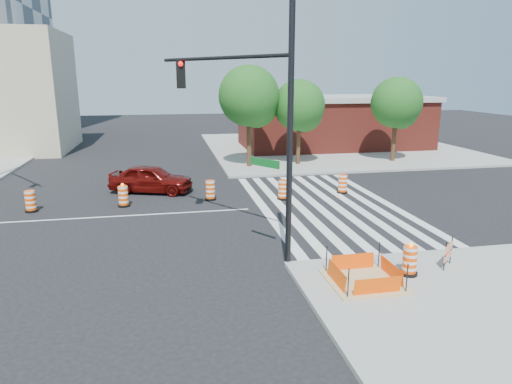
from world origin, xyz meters
The scene contains 18 objects.
ground centered at (0.00, 0.00, 0.00)m, with size 120.00×120.00×0.00m, color black.
sidewalk_ne centered at (18.00, 18.00, 0.07)m, with size 22.00×22.00×0.15m, color gray.
crosswalk_east centered at (10.95, 0.00, 0.01)m, with size 6.75×13.50×0.01m.
lane_centerline centered at (0.00, 0.00, 0.01)m, with size 14.00×0.12×0.01m, color silver.
excavation_pit centered at (9.00, -9.00, 0.22)m, with size 2.20×2.20×0.90m.
brick_storefront centered at (18.00, 18.00, 2.32)m, with size 16.50×8.50×4.60m.
red_coupe centered at (2.32, 4.35, 0.77)m, with size 1.83×4.55×1.55m, color #500906.
signal_pole_se centered at (6.08, -5.48, 5.33)m, with size 3.92×5.47×8.71m.
pit_drum centered at (10.61, -8.78, 0.60)m, with size 0.55×0.55×1.08m.
barricade centered at (12.18, -8.45, 0.68)m, with size 0.63×0.57×0.96m.
tree_north_c centered at (8.96, 10.24, 4.75)m, with size 4.16×4.16×7.07m.
tree_north_d centered at (12.55, 10.29, 4.11)m, with size 3.60×3.60×6.12m.
tree_north_e centered at (19.88, 10.18, 4.22)m, with size 3.70×3.70×6.29m.
median_drum_2 centered at (-3.23, 1.58, 0.48)m, with size 0.60×0.60×1.02m.
median_drum_3 centered at (1.03, 1.68, 0.49)m, with size 0.60×0.60×1.18m.
median_drum_4 centered at (5.38, 2.11, 0.48)m, with size 0.60×0.60×1.02m.
median_drum_5 centered at (9.11, 1.45, 0.48)m, with size 0.60×0.60×1.02m.
median_drum_6 centered at (12.69, 2.13, 0.48)m, with size 0.60×0.60×1.02m.
Camera 1 is at (3.27, -20.98, 6.24)m, focal length 32.00 mm.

